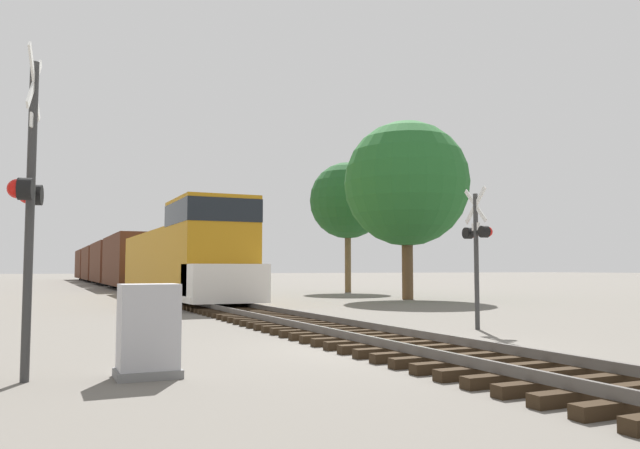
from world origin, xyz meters
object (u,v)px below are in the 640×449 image
Objects in this scene: crossing_signal_near at (29,197)px; tree_mid_background at (348,201)px; freight_train at (114,263)px; tree_deep_background at (188,226)px; tree_far_right at (407,184)px; relay_cabinet at (148,331)px; crossing_signal_far at (477,242)px.

tree_mid_background is (18.71, 27.02, 3.49)m from crossing_signal_near.
tree_deep_background is (7.97, 5.99, 3.98)m from freight_train.
crossing_signal_near is 24.65m from tree_far_right.
tree_mid_background is (1.54, 9.65, 0.17)m from tree_far_right.
freight_train is at bearing 118.72° from tree_mid_background.
freight_train is 56.99× the size of relay_cabinet.
tree_far_right is (10.74, -32.07, 3.82)m from freight_train.
crossing_signal_near is 3.49× the size of relay_cabinet.
tree_mid_background is at bearing 155.01° from crossing_signal_near.
tree_deep_background reaches higher than relay_cabinet.
freight_train is 8.31× the size of tree_far_right.
tree_far_right is (6.78, 13.99, 3.63)m from crossing_signal_far.
relay_cabinet is at bearing -131.35° from tree_far_right.
freight_train is 46.23m from crossing_signal_far.
tree_far_right is 1.08× the size of tree_deep_background.
crossing_signal_near is at bearing -124.70° from tree_mid_background.
tree_far_right reaches higher than relay_cabinet.
tree_deep_background is (14.40, 55.42, 3.50)m from crossing_signal_near.
tree_mid_background is (8.32, 23.64, 3.79)m from crossing_signal_far.
freight_train is at bearing -177.71° from crossing_signal_near.
tree_mid_background is at bearing 57.97° from relay_cabinet.
crossing_signal_near is 2.49m from relay_cabinet.
tree_deep_background reaches higher than freight_train.
relay_cabinet is 32.69m from tree_mid_background.
tree_deep_background is at bearing 175.14° from crossing_signal_near.
crossing_signal_near is at bearing -97.41° from freight_train.
tree_far_right reaches higher than crossing_signal_far.
crossing_signal_near is 0.51× the size of tree_far_right.
tree_far_right is (15.56, 17.68, 5.21)m from relay_cabinet.
crossing_signal_far is 15.96m from tree_far_right.
tree_mid_background reaches higher than tree_deep_background.
crossing_signal_near reaches higher than relay_cabinet.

